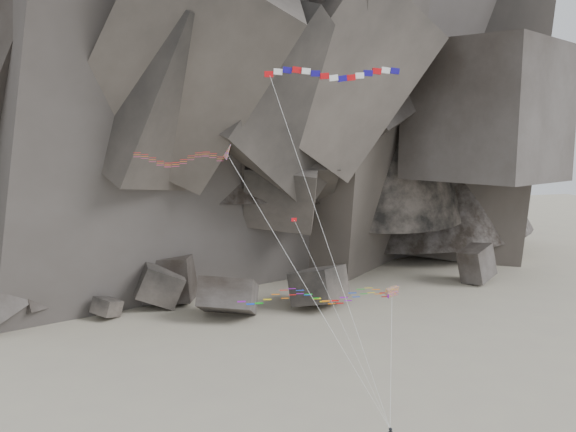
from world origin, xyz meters
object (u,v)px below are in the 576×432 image
object	(u,v)px
delta_kite	(177,158)
parafoil_kite	(311,295)
pennant_kite	(314,264)
banner_kite	(333,75)

from	to	relation	value
delta_kite	parafoil_kite	size ratio (longest dim) A/B	1.48
parafoil_kite	pennant_kite	world-z (taller)	pennant_kite
delta_kite	banner_kite	distance (m)	15.08
banner_kite	parafoil_kite	distance (m)	19.86
pennant_kite	parafoil_kite	bearing A→B (deg)	97.93
pennant_kite	banner_kite	bearing A→B (deg)	-30.02
delta_kite	banner_kite	bearing A→B (deg)	-3.69
parafoil_kite	pennant_kite	xyz separation A→B (m)	(0.09, -0.48, 3.05)
parafoil_kite	pennant_kite	distance (m)	3.09
banner_kite	pennant_kite	distance (m)	16.79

